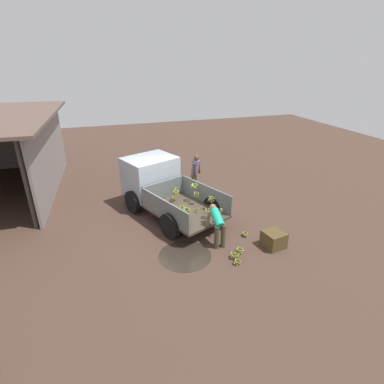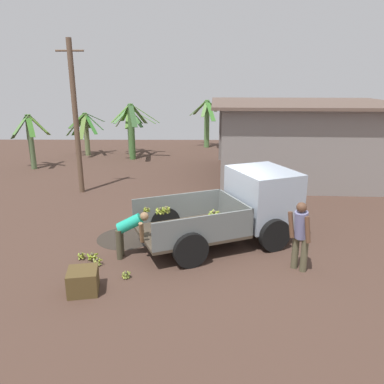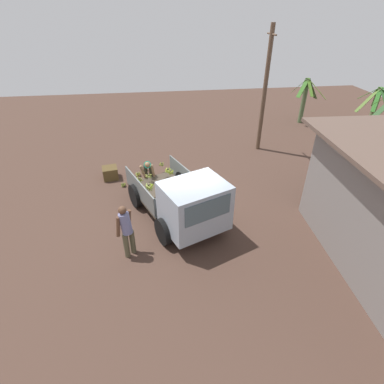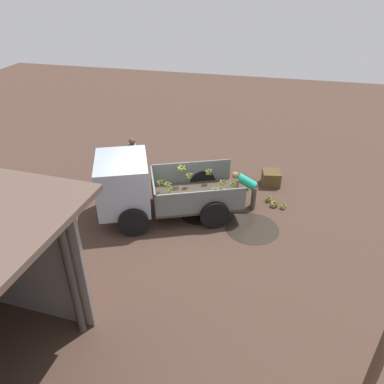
% 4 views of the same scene
% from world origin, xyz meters
% --- Properties ---
extents(ground, '(36.00, 36.00, 0.00)m').
position_xyz_m(ground, '(0.00, 0.00, 0.00)').
color(ground, '#473228').
extents(mud_patch_0, '(1.10, 1.10, 0.01)m').
position_xyz_m(mud_patch_0, '(-0.96, -0.24, 0.00)').
color(mud_patch_0, black).
rests_on(mud_patch_0, ground).
extents(mud_patch_1, '(1.62, 1.62, 0.01)m').
position_xyz_m(mud_patch_1, '(-2.68, 0.08, 0.00)').
color(mud_patch_1, '#2C251D').
rests_on(mud_patch_1, ground).
extents(cargo_truck, '(4.71, 3.43, 1.96)m').
position_xyz_m(cargo_truck, '(0.86, 0.17, 1.05)').
color(cargo_truck, '#42372C').
rests_on(cargo_truck, ground).
extents(warehouse_shed, '(8.69, 7.78, 3.39)m').
position_xyz_m(warehouse_shed, '(4.74, 7.45, 2.49)').
color(warehouse_shed, gray).
rests_on(warehouse_shed, ground).
extents(utility_pole, '(1.03, 0.20, 5.81)m').
position_xyz_m(utility_pole, '(-5.25, 4.62, 2.96)').
color(utility_pole, brown).
rests_on(utility_pole, ground).
extents(banana_palm_0, '(2.50, 2.59, 3.07)m').
position_xyz_m(banana_palm_0, '(0.06, 14.92, 1.63)').
color(banana_palm_0, '#537C42').
rests_on(banana_palm_0, ground).
extents(banana_palm_1, '(2.42, 2.48, 2.74)m').
position_xyz_m(banana_palm_1, '(-4.59, 12.55, 1.58)').
color(banana_palm_1, '#5E7D50').
rests_on(banana_palm_1, ground).
extents(banana_palm_2, '(2.25, 2.20, 2.50)m').
position_xyz_m(banana_palm_2, '(-7.11, 12.14, 1.38)').
color(banana_palm_2, '#687749').
rests_on(banana_palm_2, ground).
extents(banana_palm_3, '(2.58, 2.87, 3.08)m').
position_xyz_m(banana_palm_3, '(-4.22, 11.03, 1.62)').
color(banana_palm_3, '#426E34').
rests_on(banana_palm_3, ground).
extents(banana_palm_4, '(1.89, 1.90, 2.72)m').
position_xyz_m(banana_palm_4, '(-8.86, 8.63, 1.48)').
color(banana_palm_4, '#526942').
rests_on(banana_palm_4, ground).
extents(banana_palm_5, '(2.33, 2.68, 3.24)m').
position_xyz_m(banana_palm_5, '(6.19, 13.23, 1.71)').
color(banana_palm_5, '#476D3C').
rests_on(banana_palm_5, ground).
extents(person_foreground_visitor, '(0.57, 0.57, 1.72)m').
position_xyz_m(person_foreground_visitor, '(1.79, -1.74, 0.95)').
color(person_foreground_visitor, brown).
rests_on(person_foreground_visitor, ground).
extents(person_worker_loading, '(0.83, 0.61, 1.22)m').
position_xyz_m(person_worker_loading, '(-2.33, -1.10, 0.75)').
color(person_worker_loading, '#423E2C').
rests_on(person_worker_loading, ground).
extents(banana_bunch_on_ground_0, '(0.21, 0.22, 0.19)m').
position_xyz_m(banana_bunch_on_ground_0, '(-3.55, -1.25, 0.10)').
color(banana_bunch_on_ground_0, brown).
rests_on(banana_bunch_on_ground_0, ground).
extents(banana_bunch_on_ground_1, '(0.22, 0.22, 0.17)m').
position_xyz_m(banana_bunch_on_ground_1, '(-2.26, -2.17, 0.09)').
color(banana_bunch_on_ground_1, '#46402E').
rests_on(banana_bunch_on_ground_1, ground).
extents(banana_bunch_on_ground_2, '(0.25, 0.25, 0.20)m').
position_xyz_m(banana_bunch_on_ground_2, '(-3.06, -1.57, 0.11)').
color(banana_bunch_on_ground_2, brown).
rests_on(banana_bunch_on_ground_2, ground).
extents(banana_bunch_on_ground_3, '(0.30, 0.30, 0.20)m').
position_xyz_m(banana_bunch_on_ground_3, '(-3.25, -1.30, 0.12)').
color(banana_bunch_on_ground_3, brown).
rests_on(banana_bunch_on_ground_3, ground).
extents(wooden_crate_0, '(0.72, 0.72, 0.52)m').
position_xyz_m(wooden_crate_0, '(-3.06, -2.75, 0.26)').
color(wooden_crate_0, '#4E3C1F').
rests_on(wooden_crate_0, ground).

